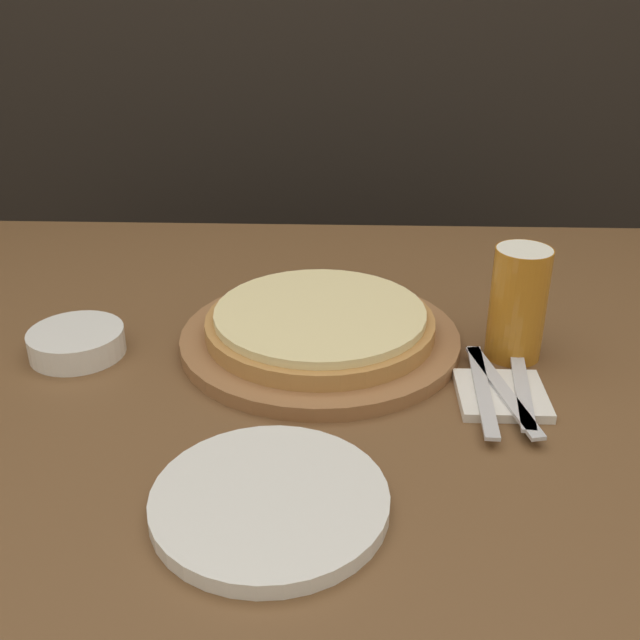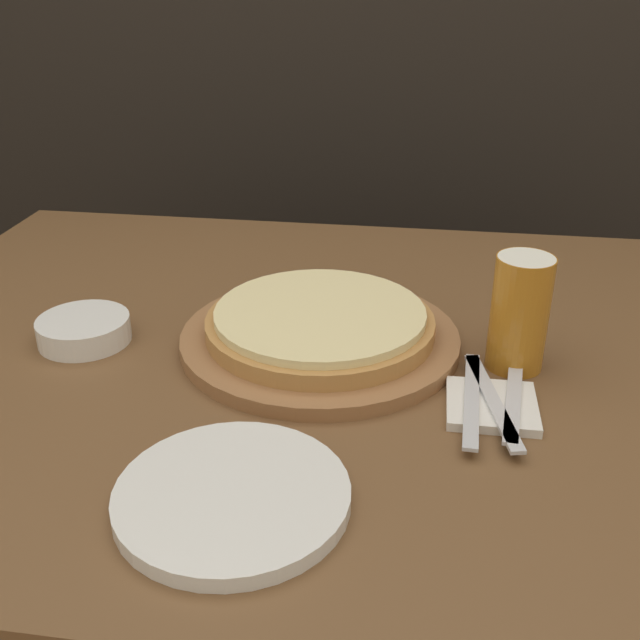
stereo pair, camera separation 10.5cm
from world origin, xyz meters
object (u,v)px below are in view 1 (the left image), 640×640
pizza_on_board (320,330)px  side_bowl (77,342)px  beer_glass (518,299)px  dinner_knife (502,389)px  dinner_plate (270,501)px  spoon (522,390)px  fork (482,389)px

pizza_on_board → side_bowl: size_ratio=3.01×
beer_glass → dinner_knife: (-0.04, -0.12, -0.07)m
dinner_plate → dinner_knife: size_ratio=1.12×
beer_glass → side_bowl: bearing=-178.3°
dinner_plate → spoon: dinner_plate is taller
pizza_on_board → dinner_knife: pizza_on_board is taller
pizza_on_board → spoon: bearing=-27.8°
dinner_plate → fork: dinner_plate is taller
fork → pizza_on_board: bearing=146.9°
pizza_on_board → spoon: pizza_on_board is taller
dinner_plate → side_bowl: (-0.30, 0.31, 0.01)m
spoon → pizza_on_board: bearing=152.2°
pizza_on_board → side_bowl: (-0.34, -0.04, -0.01)m
pizza_on_board → dinner_plate: size_ratio=1.63×
pizza_on_board → dinner_knife: size_ratio=1.84×
dinner_plate → dinner_knife: 0.35m
beer_glass → dinner_knife: bearing=-106.9°
beer_glass → dinner_plate: bearing=-132.8°
dinner_knife → spoon: size_ratio=1.17×
side_bowl → spoon: bearing=-9.4°
dinner_plate → spoon: 0.37m
side_bowl → dinner_knife: 0.58m
spoon → beer_glass: bearing=84.9°
fork → spoon: bearing=0.0°
fork → dinner_knife: size_ratio=1.01×
side_bowl → fork: 0.56m
pizza_on_board → side_bowl: pizza_on_board is taller
dinner_plate → spoon: size_ratio=1.31×
side_bowl → spoon: size_ratio=0.71×
fork → dinner_plate: bearing=-138.9°
dinner_plate → fork: bearing=41.1°
pizza_on_board → spoon: size_ratio=2.14×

